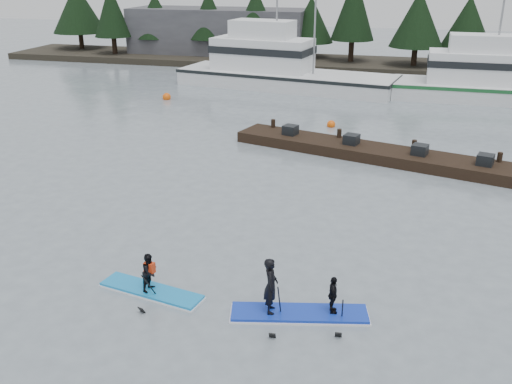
% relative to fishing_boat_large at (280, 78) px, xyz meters
% --- Properties ---
extents(ground, '(160.00, 160.00, 0.00)m').
position_rel_fishing_boat_large_xyz_m(ground, '(4.68, -31.08, -0.73)').
color(ground, slate).
rests_on(ground, ground).
extents(far_shore, '(70.00, 8.00, 0.60)m').
position_rel_fishing_boat_large_xyz_m(far_shore, '(4.68, 10.92, -0.43)').
color(far_shore, '#2D281E').
rests_on(far_shore, ground).
extents(treeline, '(60.00, 4.00, 8.00)m').
position_rel_fishing_boat_large_xyz_m(treeline, '(4.68, 10.92, -0.73)').
color(treeline, black).
rests_on(treeline, ground).
extents(waterfront_building, '(18.00, 6.00, 5.00)m').
position_rel_fishing_boat_large_xyz_m(waterfront_building, '(-9.32, 12.92, 1.77)').
color(waterfront_building, '#4C4C51').
rests_on(waterfront_building, ground).
extents(fishing_boat_large, '(17.67, 7.41, 9.73)m').
position_rel_fishing_boat_large_xyz_m(fishing_boat_large, '(0.00, 0.00, 0.00)').
color(fishing_boat_large, silver).
rests_on(fishing_boat_large, ground).
extents(fishing_boat_medium, '(15.26, 4.50, 8.95)m').
position_rel_fishing_boat_large_xyz_m(fishing_boat_medium, '(15.97, -0.76, -0.09)').
color(fishing_boat_medium, silver).
rests_on(fishing_boat_medium, ground).
extents(floating_dock, '(16.39, 6.51, 0.55)m').
position_rel_fishing_boat_large_xyz_m(floating_dock, '(9.26, -16.59, -0.46)').
color(floating_dock, black).
rests_on(floating_dock, ground).
extents(buoy_a, '(0.60, 0.60, 0.60)m').
position_rel_fishing_boat_large_xyz_m(buoy_a, '(-6.93, -6.52, -0.73)').
color(buoy_a, '#EB570B').
rests_on(buoy_a, ground).
extents(buoy_b, '(0.51, 0.51, 0.51)m').
position_rel_fishing_boat_large_xyz_m(buoy_b, '(5.63, -10.99, -0.73)').
color(buoy_b, '#EB570B').
rests_on(buoy_b, ground).
extents(paddleboard_solo, '(3.32, 1.38, 1.78)m').
position_rel_fishing_boat_large_xyz_m(paddleboard_solo, '(3.04, -31.02, -0.35)').
color(paddleboard_solo, '#1581C7').
rests_on(paddleboard_solo, ground).
extents(paddleboard_duo, '(3.88, 1.71, 2.27)m').
position_rel_fishing_boat_large_xyz_m(paddleboard_duo, '(7.39, -31.10, -0.23)').
color(paddleboard_duo, '#1332B3').
rests_on(paddleboard_duo, ground).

